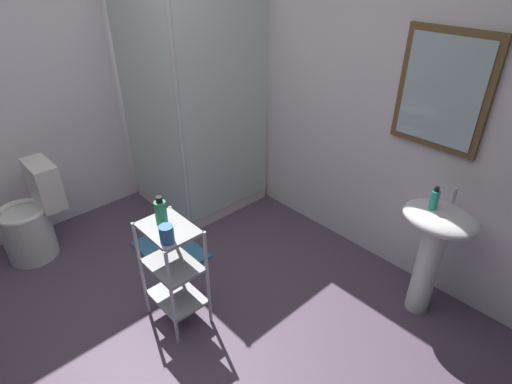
{
  "coord_description": "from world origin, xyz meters",
  "views": [
    {
      "loc": [
        1.65,
        -0.69,
        2.16
      ],
      "look_at": [
        0.02,
        0.84,
        0.82
      ],
      "focal_mm": 28.86,
      "sensor_mm": 36.0,
      "label": 1
    }
  ],
  "objects_px": {
    "pedestal_sink": "(434,240)",
    "hand_soap_bottle": "(434,199)",
    "bath_mat": "(170,250)",
    "shower_stall": "(196,160)",
    "rinse_cup": "(167,234)",
    "toilet": "(32,220)",
    "body_wash_bottle_green": "(161,212)",
    "storage_cart": "(173,267)"
  },
  "relations": [
    {
      "from": "pedestal_sink",
      "to": "toilet",
      "type": "xyz_separation_m",
      "value": [
        -2.39,
        -1.69,
        -0.26
      ]
    },
    {
      "from": "toilet",
      "to": "storage_cart",
      "type": "relative_size",
      "value": 1.03
    },
    {
      "from": "toilet",
      "to": "hand_soap_bottle",
      "type": "height_order",
      "value": "hand_soap_bottle"
    },
    {
      "from": "toilet",
      "to": "storage_cart",
      "type": "distance_m",
      "value": 1.42
    },
    {
      "from": "pedestal_sink",
      "to": "body_wash_bottle_green",
      "type": "height_order",
      "value": "body_wash_bottle_green"
    },
    {
      "from": "toilet",
      "to": "body_wash_bottle_green",
      "type": "height_order",
      "value": "body_wash_bottle_green"
    },
    {
      "from": "shower_stall",
      "to": "toilet",
      "type": "distance_m",
      "value": 1.43
    },
    {
      "from": "hand_soap_bottle",
      "to": "rinse_cup",
      "type": "relative_size",
      "value": 1.37
    },
    {
      "from": "bath_mat",
      "to": "shower_stall",
      "type": "bearing_deg",
      "value": 125.13
    },
    {
      "from": "storage_cart",
      "to": "body_wash_bottle_green",
      "type": "height_order",
      "value": "body_wash_bottle_green"
    },
    {
      "from": "toilet",
      "to": "rinse_cup",
      "type": "relative_size",
      "value": 7.2
    },
    {
      "from": "toilet",
      "to": "bath_mat",
      "type": "distance_m",
      "value": 1.09
    },
    {
      "from": "hand_soap_bottle",
      "to": "rinse_cup",
      "type": "bearing_deg",
      "value": -124.29
    },
    {
      "from": "storage_cart",
      "to": "bath_mat",
      "type": "bearing_deg",
      "value": 152.04
    },
    {
      "from": "toilet",
      "to": "rinse_cup",
      "type": "height_order",
      "value": "rinse_cup"
    },
    {
      "from": "shower_stall",
      "to": "pedestal_sink",
      "type": "bearing_deg",
      "value": 8.07
    },
    {
      "from": "body_wash_bottle_green",
      "to": "rinse_cup",
      "type": "relative_size",
      "value": 1.71
    },
    {
      "from": "toilet",
      "to": "body_wash_bottle_green",
      "type": "bearing_deg",
      "value": 19.07
    },
    {
      "from": "storage_cart",
      "to": "hand_soap_bottle",
      "type": "distance_m",
      "value": 1.64
    },
    {
      "from": "shower_stall",
      "to": "pedestal_sink",
      "type": "relative_size",
      "value": 2.47
    },
    {
      "from": "shower_stall",
      "to": "storage_cart",
      "type": "bearing_deg",
      "value": -41.71
    },
    {
      "from": "hand_soap_bottle",
      "to": "pedestal_sink",
      "type": "bearing_deg",
      "value": 32.12
    },
    {
      "from": "toilet",
      "to": "rinse_cup",
      "type": "xyz_separation_m",
      "value": [
        1.46,
        0.37,
        0.48
      ]
    },
    {
      "from": "shower_stall",
      "to": "rinse_cup",
      "type": "height_order",
      "value": "shower_stall"
    },
    {
      "from": "toilet",
      "to": "rinse_cup",
      "type": "distance_m",
      "value": 1.58
    },
    {
      "from": "toilet",
      "to": "rinse_cup",
      "type": "bearing_deg",
      "value": 14.05
    },
    {
      "from": "shower_stall",
      "to": "rinse_cup",
      "type": "bearing_deg",
      "value": -40.89
    },
    {
      "from": "shower_stall",
      "to": "bath_mat",
      "type": "relative_size",
      "value": 3.33
    },
    {
      "from": "storage_cart",
      "to": "hand_soap_bottle",
      "type": "height_order",
      "value": "hand_soap_bottle"
    },
    {
      "from": "storage_cart",
      "to": "body_wash_bottle_green",
      "type": "distance_m",
      "value": 0.39
    },
    {
      "from": "pedestal_sink",
      "to": "toilet",
      "type": "bearing_deg",
      "value": -144.76
    },
    {
      "from": "body_wash_bottle_green",
      "to": "pedestal_sink",
      "type": "bearing_deg",
      "value": 48.28
    },
    {
      "from": "hand_soap_bottle",
      "to": "bath_mat",
      "type": "height_order",
      "value": "hand_soap_bottle"
    },
    {
      "from": "pedestal_sink",
      "to": "shower_stall",
      "type": "bearing_deg",
      "value": -171.93
    },
    {
      "from": "shower_stall",
      "to": "hand_soap_bottle",
      "type": "bearing_deg",
      "value": 7.39
    },
    {
      "from": "shower_stall",
      "to": "pedestal_sink",
      "type": "distance_m",
      "value": 2.14
    },
    {
      "from": "bath_mat",
      "to": "body_wash_bottle_green",
      "type": "bearing_deg",
      "value": -30.27
    },
    {
      "from": "shower_stall",
      "to": "rinse_cup",
      "type": "relative_size",
      "value": 18.94
    },
    {
      "from": "pedestal_sink",
      "to": "hand_soap_bottle",
      "type": "bearing_deg",
      "value": -147.88
    },
    {
      "from": "pedestal_sink",
      "to": "body_wash_bottle_green",
      "type": "distance_m",
      "value": 1.69
    },
    {
      "from": "rinse_cup",
      "to": "shower_stall",
      "type": "bearing_deg",
      "value": 139.11
    },
    {
      "from": "storage_cart",
      "to": "bath_mat",
      "type": "xyz_separation_m",
      "value": [
        -0.64,
        0.34,
        -0.43
      ]
    }
  ]
}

